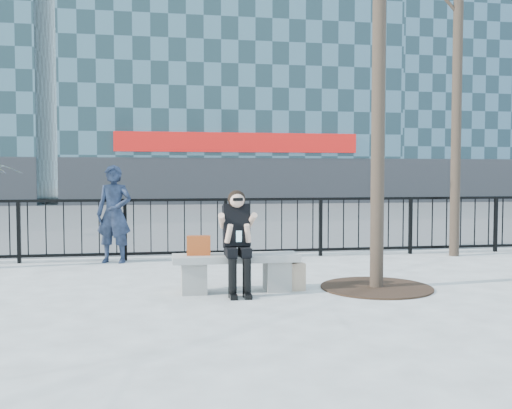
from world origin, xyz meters
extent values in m
plane|color=gray|center=(0.00, 0.00, 0.00)|extent=(120.00, 120.00, 0.00)
cube|color=#474747|center=(0.00, 15.00, 0.00)|extent=(60.00, 23.00, 0.01)
cube|color=black|center=(0.00, 3.00, 1.08)|extent=(14.00, 0.05, 0.05)
cube|color=black|center=(0.00, 3.00, 0.12)|extent=(14.00, 0.05, 0.05)
cube|color=#2D2D30|center=(3.00, 21.96, 1.20)|extent=(18.00, 0.08, 2.40)
cube|color=red|center=(3.00, 21.90, 3.20)|extent=(12.60, 0.12, 1.00)
cube|color=#476772|center=(20.00, 27.00, 10.00)|extent=(16.00, 10.00, 20.00)
cylinder|color=black|center=(1.90, -0.10, 3.75)|extent=(0.18, 0.18, 7.50)
cylinder|color=black|center=(4.50, 2.60, 3.50)|extent=(0.18, 0.18, 7.00)
cylinder|color=black|center=(1.90, -0.10, 0.01)|extent=(1.50, 1.50, 0.02)
cube|color=slate|center=(-0.55, 0.00, 0.20)|extent=(0.32, 0.38, 0.40)
cube|color=slate|center=(0.55, 0.00, 0.20)|extent=(0.32, 0.38, 0.40)
cube|color=gray|center=(0.00, 0.00, 0.45)|extent=(1.65, 0.46, 0.09)
cube|color=#A33C14|center=(-0.48, 0.02, 0.62)|extent=(0.32, 0.17, 0.25)
cube|color=#CBB190|center=(0.72, -0.07, 0.18)|extent=(0.39, 0.18, 0.36)
imported|color=black|center=(-1.77, 2.80, 0.85)|extent=(0.71, 0.57, 1.70)
camera|label=1|loc=(-0.95, -7.36, 1.53)|focal=40.00mm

